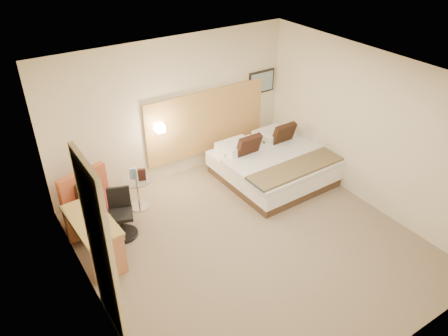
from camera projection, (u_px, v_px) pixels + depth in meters
floor at (250, 243)px, 6.94m from camera, size 4.80×5.00×0.02m
ceiling at (257, 80)px, 5.51m from camera, size 4.80×5.00×0.02m
wall_back at (172, 110)px, 8.02m from camera, size 4.80×0.02×2.70m
wall_front at (400, 281)px, 4.43m from camera, size 4.80×0.02×2.70m
wall_left at (88, 230)px, 5.11m from camera, size 0.02×5.00×2.70m
wall_right at (369, 130)px, 7.34m from camera, size 0.02×5.00×2.70m
headboard_panel at (207, 122)px, 8.52m from camera, size 2.60×0.04×1.30m
art_frame at (261, 82)px, 8.86m from camera, size 0.62×0.03×0.47m
art_canvas at (262, 82)px, 8.84m from camera, size 0.54×0.01×0.39m
lamp_arm at (158, 127)px, 7.90m from camera, size 0.02×0.12×0.02m
lamp_shade at (160, 128)px, 7.85m from camera, size 0.15×0.15×0.15m
curtain at (101, 249)px, 5.02m from camera, size 0.06×0.90×2.42m
bottle_a at (132, 174)px, 7.43m from camera, size 0.08×0.08×0.21m
bottle_b at (135, 173)px, 7.44m from camera, size 0.08×0.08×0.21m
menu_folder at (142, 175)px, 7.39m from camera, size 0.14×0.10×0.23m
bed at (274, 164)px, 8.39m from camera, size 2.02×1.95×0.96m
lounge_chair at (94, 205)px, 7.21m from camera, size 1.01×0.93×0.90m
side_table at (138, 192)px, 7.59m from camera, size 0.66×0.66×0.57m
desk at (94, 227)px, 6.38m from camera, size 0.60×1.19×0.73m
desk_chair at (121, 217)px, 6.95m from camera, size 0.59×0.59×0.82m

